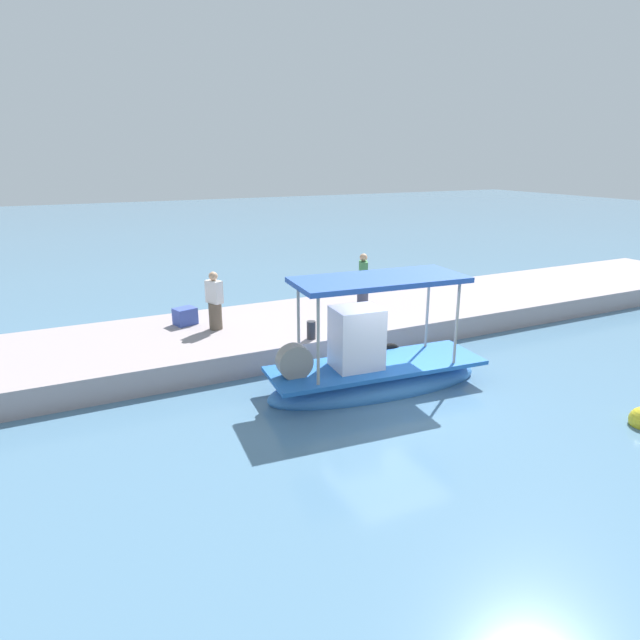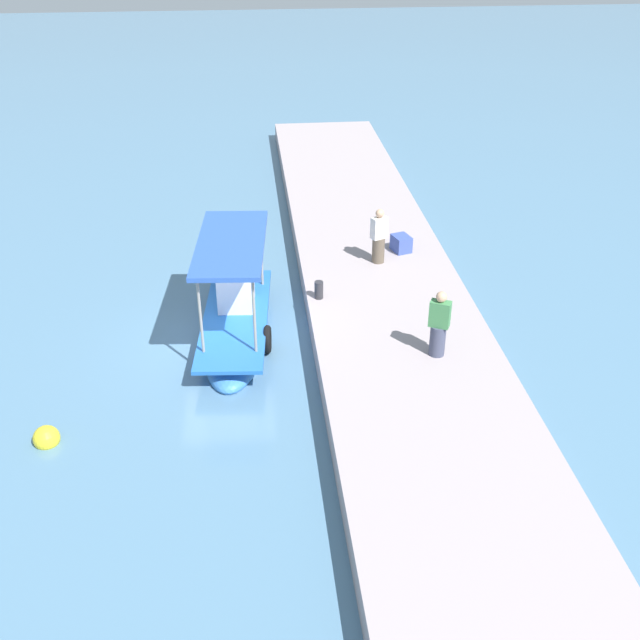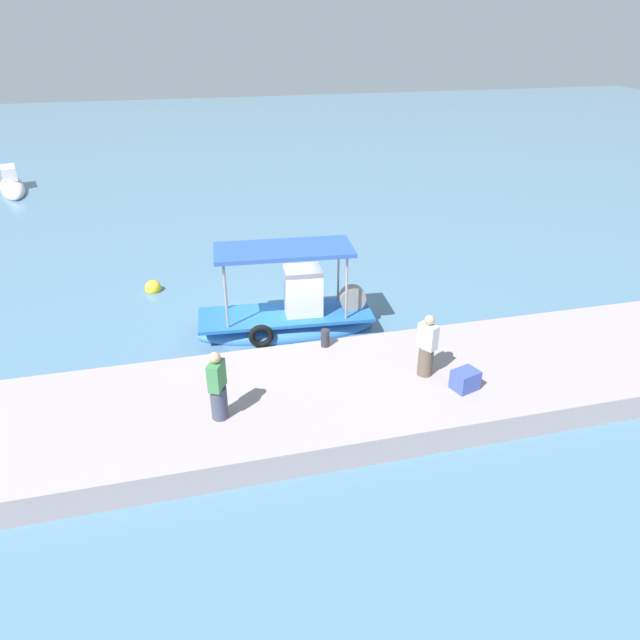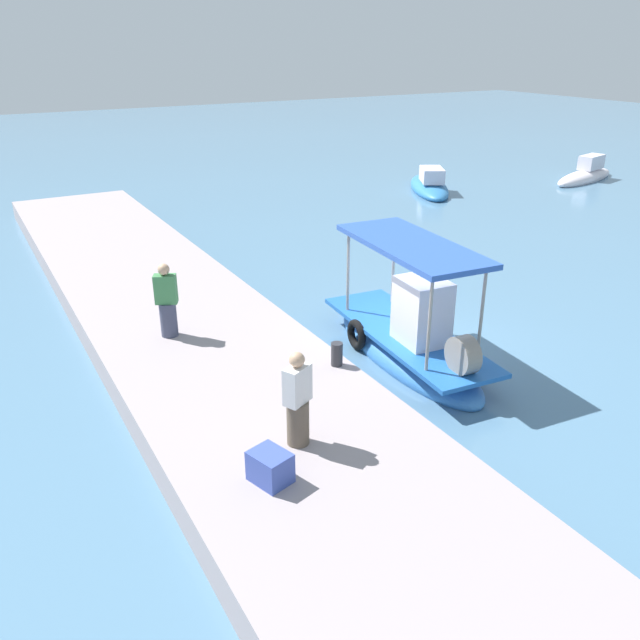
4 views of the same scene
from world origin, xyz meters
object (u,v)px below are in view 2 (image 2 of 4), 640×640
object	(u,v)px
fisherman_near_bollard	(439,327)
mooring_bollard	(319,290)
cargo_crate	(401,243)
main_fishing_boat	(236,318)
marker_buoy	(47,438)
fisherman_by_crate	(379,238)

from	to	relation	value
fisherman_near_bollard	mooring_bollard	size ratio (longest dim) A/B	3.43
fisherman_near_bollard	cargo_crate	bearing A→B (deg)	-2.88
cargo_crate	main_fishing_boat	bearing A→B (deg)	123.18
main_fishing_boat	cargo_crate	xyz separation A→B (m)	(3.31, -5.07, 0.42)
cargo_crate	marker_buoy	distance (m)	11.84
fisherman_near_bollard	cargo_crate	distance (m)	5.88
marker_buoy	mooring_bollard	bearing A→B (deg)	-53.71
fisherman_near_bollard	fisherman_by_crate	bearing A→B (deg)	5.95
marker_buoy	fisherman_by_crate	bearing A→B (deg)	-51.06
main_fishing_boat	fisherman_by_crate	distance (m)	5.07
main_fishing_boat	mooring_bollard	distance (m)	2.36
main_fishing_boat	fisherman_near_bollard	distance (m)	5.48
mooring_bollard	main_fishing_boat	bearing A→B (deg)	103.93
main_fishing_boat	fisherman_by_crate	world-z (taller)	main_fishing_boat
mooring_bollard	cargo_crate	bearing A→B (deg)	-45.61
fisherman_by_crate	marker_buoy	distance (m)	10.82
main_fishing_boat	mooring_bollard	bearing A→B (deg)	-76.07
fisherman_by_crate	cargo_crate	bearing A→B (deg)	-50.67
fisherman_by_crate	marker_buoy	world-z (taller)	fisherman_by_crate
fisherman_near_bollard	mooring_bollard	xyz separation A→B (m)	(3.09, 2.52, -0.52)
cargo_crate	marker_buoy	size ratio (longest dim) A/B	1.04
fisherman_near_bollard	mooring_bollard	distance (m)	4.02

